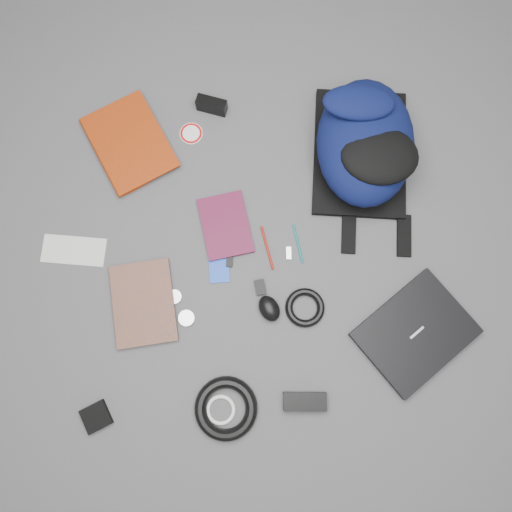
{
  "coord_description": "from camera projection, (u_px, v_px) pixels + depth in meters",
  "views": [
    {
      "loc": [
        -0.05,
        -0.28,
        1.48
      ],
      "look_at": [
        0.0,
        0.0,
        0.02
      ],
      "focal_mm": 35.0,
      "sensor_mm": 36.0,
      "label": 1
    }
  ],
  "objects": [
    {
      "name": "textbook_red",
      "position": [
        99.0,
        159.0,
        1.56
      ],
      "size": [
        0.3,
        0.35,
        0.03
      ],
      "primitive_type": "imported",
      "rotation": [
        0.0,
        0.0,
        0.34
      ],
      "color": "maroon",
      "rests_on": "ground"
    },
    {
      "name": "power_cord_coil",
      "position": [
        226.0,
        408.0,
        1.41
      ],
      "size": [
        0.21,
        0.21,
        0.03
      ],
      "primitive_type": "torus",
      "rotation": [
        0.0,
        0.0,
        0.21
      ],
      "color": "black",
      "rests_on": "ground"
    },
    {
      "name": "ground",
      "position": [
        256.0,
        257.0,
        1.51
      ],
      "size": [
        4.0,
        4.0,
        0.0
      ],
      "primitive_type": "plane",
      "color": "#4F4F51",
      "rests_on": "ground"
    },
    {
      "name": "dvd_case",
      "position": [
        226.0,
        226.0,
        1.52
      ],
      "size": [
        0.15,
        0.21,
        0.02
      ],
      "primitive_type": "cube",
      "rotation": [
        0.0,
        0.0,
        0.06
      ],
      "color": "#460D24",
      "rests_on": "ground"
    },
    {
      "name": "cable_coil",
      "position": [
        305.0,
        308.0,
        1.47
      ],
      "size": [
        0.14,
        0.14,
        0.02
      ],
      "primitive_type": "torus",
      "rotation": [
        0.0,
        0.0,
        0.24
      ],
      "color": "black",
      "rests_on": "ground"
    },
    {
      "name": "backpack",
      "position": [
        365.0,
        142.0,
        1.48
      ],
      "size": [
        0.4,
        0.51,
        0.19
      ],
      "primitive_type": null,
      "rotation": [
        0.0,
        0.0,
        -0.22
      ],
      "color": "black",
      "rests_on": "ground"
    },
    {
      "name": "power_brick",
      "position": [
        305.0,
        401.0,
        1.42
      ],
      "size": [
        0.13,
        0.07,
        0.03
      ],
      "primitive_type": "cube",
      "rotation": [
        0.0,
        0.0,
        -0.17
      ],
      "color": "black",
      "rests_on": "ground"
    },
    {
      "name": "pen_red",
      "position": [
        267.0,
        248.0,
        1.51
      ],
      "size": [
        0.02,
        0.14,
        0.01
      ],
      "primitive_type": "cylinder",
      "rotation": [
        1.57,
        0.0,
        0.1
      ],
      "color": "#97140B",
      "rests_on": "ground"
    },
    {
      "name": "usb_black",
      "position": [
        230.0,
        258.0,
        1.51
      ],
      "size": [
        0.03,
        0.06,
        0.01
      ],
      "primitive_type": "cube",
      "rotation": [
        0.0,
        0.0,
        -0.21
      ],
      "color": "black",
      "rests_on": "ground"
    },
    {
      "name": "headphone_right",
      "position": [
        187.0,
        318.0,
        1.47
      ],
      "size": [
        0.06,
        0.06,
        0.01
      ],
      "primitive_type": "cylinder",
      "rotation": [
        0.0,
        0.0,
        0.2
      ],
      "color": "#BBBBBE",
      "rests_on": "ground"
    },
    {
      "name": "comic_book",
      "position": [
        113.0,
        308.0,
        1.47
      ],
      "size": [
        0.18,
        0.25,
        0.02
      ],
      "primitive_type": "imported",
      "rotation": [
        0.0,
        0.0,
        -0.01
      ],
      "color": "#C5630E",
      "rests_on": "ground"
    },
    {
      "name": "pen_teal",
      "position": [
        298.0,
        244.0,
        1.52
      ],
      "size": [
        0.01,
        0.12,
        0.01
      ],
      "primitive_type": "cylinder",
      "rotation": [
        1.57,
        0.0,
        0.06
      ],
      "color": "#0B6A67",
      "rests_on": "ground"
    },
    {
      "name": "envelope",
      "position": [
        74.0,
        250.0,
        1.51
      ],
      "size": [
        0.21,
        0.13,
        0.0
      ],
      "primitive_type": "cube",
      "rotation": [
        0.0,
        0.0,
        -0.24
      ],
      "color": "silver",
      "rests_on": "ground"
    },
    {
      "name": "pouch",
      "position": [
        96.0,
        417.0,
        1.41
      ],
      "size": [
        0.09,
        0.09,
        0.02
      ],
      "primitive_type": "cube",
      "rotation": [
        0.0,
        0.0,
        0.31
      ],
      "color": "black",
      "rests_on": "ground"
    },
    {
      "name": "key_fob",
      "position": [
        260.0,
        287.0,
        1.49
      ],
      "size": [
        0.03,
        0.05,
        0.01
      ],
      "primitive_type": "cube",
      "rotation": [
        0.0,
        0.0,
        0.04
      ],
      "color": "black",
      "rests_on": "ground"
    },
    {
      "name": "id_badge",
      "position": [
        219.0,
        268.0,
        1.5
      ],
      "size": [
        0.07,
        0.1,
        0.0
      ],
      "primitive_type": "cube",
      "rotation": [
        0.0,
        0.0,
        -0.08
      ],
      "color": "blue",
      "rests_on": "ground"
    },
    {
      "name": "headphone_left",
      "position": [
        175.0,
        297.0,
        1.48
      ],
      "size": [
        0.05,
        0.05,
        0.01
      ],
      "primitive_type": "cylinder",
      "rotation": [
        0.0,
        0.0,
        0.12
      ],
      "color": "#B6B6B8",
      "rests_on": "ground"
    },
    {
      "name": "usb_silver",
      "position": [
        289.0,
        253.0,
        1.51
      ],
      "size": [
        0.02,
        0.04,
        0.01
      ],
      "primitive_type": "cube",
      "rotation": [
        0.0,
        0.0,
        -0.14
      ],
      "color": "#AEAFB1",
      "rests_on": "ground"
    },
    {
      "name": "mouse",
      "position": [
        269.0,
        308.0,
        1.46
      ],
      "size": [
        0.08,
        0.09,
        0.04
      ],
      "primitive_type": "ellipsoid",
      "rotation": [
        0.0,
        0.0,
        0.31
      ],
      "color": "black",
      "rests_on": "ground"
    },
    {
      "name": "sticker_disc",
      "position": [
        191.0,
        133.0,
        1.59
      ],
      "size": [
        0.09,
        0.09,
        0.0
      ],
      "primitive_type": "cylinder",
      "rotation": [
        0.0,
        0.0,
        -0.21
      ],
      "color": "white",
      "rests_on": "ground"
    },
    {
      "name": "compact_camera",
      "position": [
        212.0,
        105.0,
        1.58
      ],
      "size": [
        0.1,
        0.07,
        0.05
      ],
      "primitive_type": "cube",
      "rotation": [
        0.0,
        0.0,
        -0.43
      ],
      "color": "black",
      "rests_on": "ground"
    },
    {
      "name": "laptop",
      "position": [
        415.0,
        333.0,
        1.45
      ],
      "size": [
        0.39,
        0.36,
        0.03
      ],
      "primitive_type": "cube",
      "rotation": [
        0.0,
        0.0,
        0.52
      ],
      "color": "black",
      "rests_on": "ground"
    },
    {
      "name": "white_cable_coil",
      "position": [
        221.0,
        410.0,
        1.42
      ],
      "size": [
        0.1,
        0.1,
        0.01
      ],
      "primitive_type": "torus",
      "rotation": [
        0.0,
        0.0,
        0.17
      ],
      "color": "white",
      "rests_on": "ground"
    }
  ]
}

